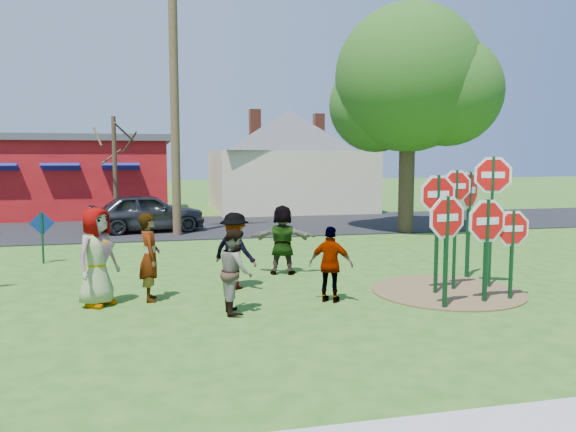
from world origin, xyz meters
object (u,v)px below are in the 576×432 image
suv (147,212)px  utility_pole (174,87)px  stop_sign_b (456,199)px  person_a (97,257)px  stop_sign_c (492,191)px  leafy_tree (412,86)px  stop_sign_d (469,198)px  person_b (150,257)px  stop_sign_a (447,227)px

suv → utility_pole: size_ratio=0.42×
stop_sign_b → person_a: stop_sign_b is taller
suv → person_a: bearing=167.8°
stop_sign_b → utility_pole: bearing=119.4°
stop_sign_c → leafy_tree: size_ratio=0.35×
stop_sign_d → person_a: (-8.29, -0.59, -0.95)m
person_a → utility_pole: 10.65m
person_a → utility_pole: (1.86, 9.53, 4.39)m
stop_sign_c → person_b: (-7.24, 0.60, -1.25)m
person_b → suv: (-0.18, 10.55, -0.11)m
stop_sign_b → person_b: size_ratio=1.54×
stop_sign_b → person_b: stop_sign_b is taller
person_a → person_b: (0.98, 0.17, -0.07)m
stop_sign_b → suv: 13.00m
leafy_tree → stop_sign_a: bearing=-111.9°
person_a → stop_sign_c: bearing=-54.0°
stop_sign_d → person_a: stop_sign_d is taller
stop_sign_c → person_b: bearing=-157.2°
stop_sign_c → person_a: size_ratio=1.58×
stop_sign_c → person_b: size_ratio=1.71×
person_b → stop_sign_a: bearing=-113.4°
stop_sign_c → utility_pole: (-6.36, 9.96, 3.21)m
person_a → person_b: size_ratio=1.08×
utility_pole → leafy_tree: bearing=-7.0°
stop_sign_a → stop_sign_d: (1.87, 2.34, 0.35)m
leafy_tree → person_b: bearing=-139.0°
stop_sign_c → leafy_tree: bearing=103.0°
person_a → person_b: person_a is taller
stop_sign_d → suv: stop_sign_d is taller
stop_sign_a → suv: 13.70m
suv → leafy_tree: (9.73, -2.26, 4.72)m
stop_sign_d → leafy_tree: (2.24, 7.87, 3.59)m
stop_sign_d → leafy_tree: bearing=40.1°
stop_sign_a → person_b: bearing=150.2°
stop_sign_d → suv: (-7.49, 10.13, -1.14)m
stop_sign_a → suv: bearing=103.9°
stop_sign_a → utility_pole: utility_pole is taller
stop_sign_d → person_a: size_ratio=1.41×
person_b → stop_sign_d: bearing=-90.7°
stop_sign_b → stop_sign_d: stop_sign_b is taller
stop_sign_b → person_b: (-6.37, 0.61, -1.10)m
person_a → leafy_tree: size_ratio=0.22×
stop_sign_a → person_a: stop_sign_a is taller
stop_sign_b → suv: (-6.55, 11.16, -1.22)m
suv → leafy_tree: bearing=-111.0°
stop_sign_c → utility_pole: size_ratio=0.30×
stop_sign_a → person_b: 5.81m
person_a → leafy_tree: leafy_tree is taller
leafy_tree → stop_sign_d: bearing=-105.9°
suv → utility_pole: (1.06, -1.19, 4.57)m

